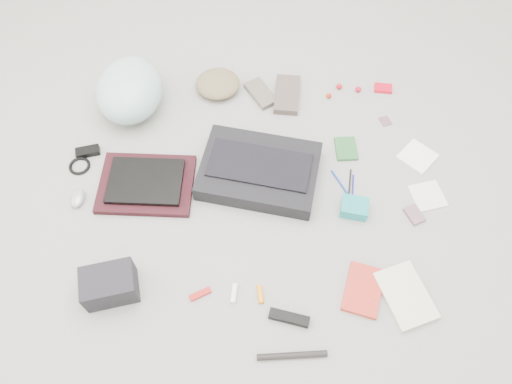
{
  "coord_description": "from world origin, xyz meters",
  "views": [
    {
      "loc": [
        -0.05,
        -1.04,
        1.8
      ],
      "look_at": [
        0.0,
        0.0,
        0.05
      ],
      "focal_mm": 35.0,
      "sensor_mm": 36.0,
      "label": 1
    }
  ],
  "objects_px": {
    "book_red": "(363,290)",
    "accordion_wallet": "(354,208)",
    "bike_helmet": "(129,90)",
    "messenger_bag": "(259,171)",
    "camera_bag": "(110,285)",
    "laptop": "(145,181)"
  },
  "relations": [
    {
      "from": "accordion_wallet",
      "to": "camera_bag",
      "type": "bearing_deg",
      "value": -148.28
    },
    {
      "from": "camera_bag",
      "to": "messenger_bag",
      "type": "bearing_deg",
      "value": 30.06
    },
    {
      "from": "messenger_bag",
      "to": "camera_bag",
      "type": "distance_m",
      "value": 0.75
    },
    {
      "from": "messenger_bag",
      "to": "bike_helmet",
      "type": "distance_m",
      "value": 0.7
    },
    {
      "from": "laptop",
      "to": "accordion_wallet",
      "type": "height_order",
      "value": "accordion_wallet"
    },
    {
      "from": "bike_helmet",
      "to": "book_red",
      "type": "height_order",
      "value": "bike_helmet"
    },
    {
      "from": "messenger_bag",
      "to": "bike_helmet",
      "type": "relative_size",
      "value": 1.32
    },
    {
      "from": "laptop",
      "to": "book_red",
      "type": "distance_m",
      "value": 0.98
    },
    {
      "from": "bike_helmet",
      "to": "book_red",
      "type": "xyz_separation_m",
      "value": [
        0.92,
        -0.95,
        -0.1
      ]
    },
    {
      "from": "bike_helmet",
      "to": "book_red",
      "type": "relative_size",
      "value": 1.87
    },
    {
      "from": "bike_helmet",
      "to": "book_red",
      "type": "distance_m",
      "value": 1.33
    },
    {
      "from": "messenger_bag",
      "to": "laptop",
      "type": "bearing_deg",
      "value": -162.31
    },
    {
      "from": "messenger_bag",
      "to": "camera_bag",
      "type": "xyz_separation_m",
      "value": [
        -0.57,
        -0.48,
        0.02
      ]
    },
    {
      "from": "book_red",
      "to": "accordion_wallet",
      "type": "relative_size",
      "value": 1.82
    },
    {
      "from": "book_red",
      "to": "accordion_wallet",
      "type": "height_order",
      "value": "accordion_wallet"
    },
    {
      "from": "camera_bag",
      "to": "accordion_wallet",
      "type": "height_order",
      "value": "camera_bag"
    },
    {
      "from": "laptop",
      "to": "bike_helmet",
      "type": "distance_m",
      "value": 0.46
    },
    {
      "from": "messenger_bag",
      "to": "accordion_wallet",
      "type": "relative_size",
      "value": 4.49
    },
    {
      "from": "camera_bag",
      "to": "book_red",
      "type": "xyz_separation_m",
      "value": [
        0.93,
        -0.05,
        -0.05
      ]
    },
    {
      "from": "laptop",
      "to": "bike_helmet",
      "type": "relative_size",
      "value": 0.83
    },
    {
      "from": "camera_bag",
      "to": "accordion_wallet",
      "type": "xyz_separation_m",
      "value": [
        0.95,
        0.29,
        -0.04
      ]
    },
    {
      "from": "messenger_bag",
      "to": "book_red",
      "type": "relative_size",
      "value": 2.46
    }
  ]
}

